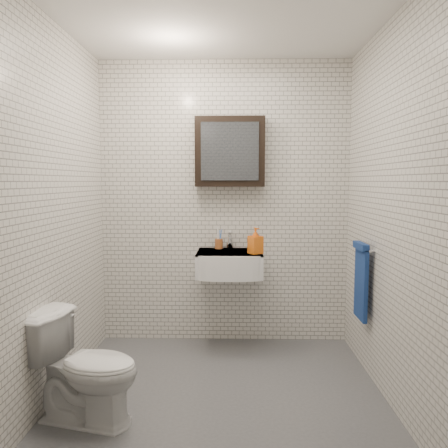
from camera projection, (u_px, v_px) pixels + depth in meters
ground at (221, 390)px, 3.02m from camera, size 2.20×2.00×0.01m
room_shell at (221, 178)px, 2.88m from camera, size 2.22×2.02×2.51m
washbasin at (229, 263)px, 3.68m from camera, size 0.55×0.50×0.20m
faucet at (230, 241)px, 3.86m from camera, size 0.06×0.20×0.15m
mirror_cabinet at (230, 152)px, 3.78m from camera, size 0.60×0.15×0.60m
towel_rail at (361, 278)px, 3.27m from camera, size 0.09×0.30×0.58m
toothbrush_cup at (219, 243)px, 3.87m from camera, size 0.07×0.07×0.19m
soap_bottle at (255, 241)px, 3.59m from camera, size 0.14×0.14×0.22m
toilet at (86, 367)px, 2.62m from camera, size 0.73×0.53×0.67m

